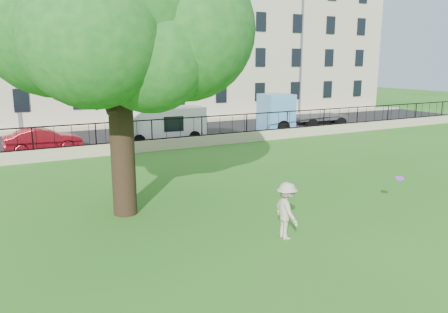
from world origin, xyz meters
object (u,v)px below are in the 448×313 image
tree (111,8)px  white_van (163,125)px  red_sedan (43,140)px  blue_truck (302,112)px  frisbee (400,178)px  man (286,211)px

tree → white_van: bearing=64.2°
tree → white_van: size_ratio=1.92×
red_sedan → blue_truck: blue_truck is taller
red_sedan → blue_truck: 17.33m
blue_truck → tree: bearing=-139.1°
tree → frisbee: (8.18, -3.82, -5.24)m
red_sedan → man: bearing=-167.1°
white_van → frisbee: bearing=-76.4°
tree → red_sedan: bearing=95.5°
man → frisbee: bearing=-80.1°
frisbee → white_van: bearing=99.1°
frisbee → red_sedan: 18.15m
frisbee → tree: bearing=155.0°
man → red_sedan: bearing=23.0°
blue_truck → red_sedan: bearing=-175.1°
man → red_sedan: 16.50m
man → frisbee: (4.67, 0.27, 0.26)m
tree → white_van: (5.67, 11.74, -5.25)m
man → frisbee: 4.68m
man → red_sedan: man is taller
tree → blue_truck: (16.18, 11.74, -4.99)m
white_van → blue_truck: blue_truck is taller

